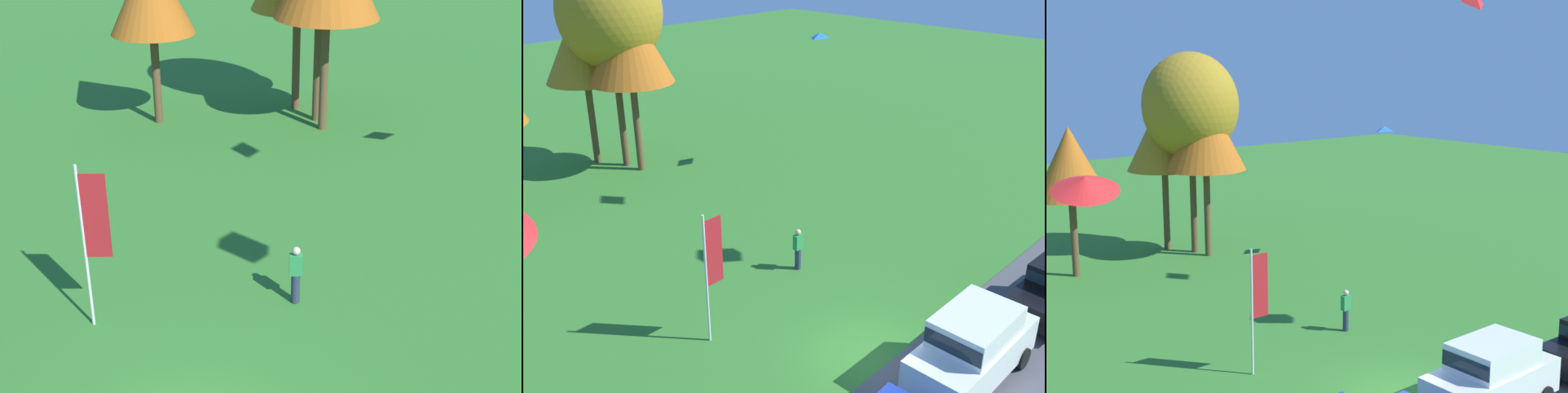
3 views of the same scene
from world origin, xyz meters
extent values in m
cube|color=white|center=(1.32, -2.65, 0.95)|extent=(4.61, 1.91, 1.10)
cube|color=white|center=(1.32, -2.65, 1.92)|extent=(2.61, 1.77, 0.84)
cube|color=#19232D|center=(1.32, -2.65, 1.92)|extent=(2.66, 1.73, 0.46)
cylinder|color=black|center=(2.88, -1.74, 0.40)|extent=(0.68, 0.24, 0.68)
cylinder|color=black|center=(5.11, -2.14, 0.40)|extent=(0.69, 0.27, 0.68)
cylinder|color=#2D334C|center=(2.49, 5.29, 0.44)|extent=(0.24, 0.24, 0.88)
cube|color=#2D8E47|center=(2.49, 5.29, 1.18)|extent=(0.36, 0.22, 0.60)
sphere|color=beige|center=(2.49, 5.29, 1.60)|extent=(0.22, 0.22, 0.22)
cylinder|color=brown|center=(-3.00, 19.49, 1.99)|extent=(0.36, 0.36, 3.99)
cone|color=#B25B19|center=(-3.00, 19.49, 5.78)|extent=(3.59, 3.59, 3.59)
cylinder|color=brown|center=(3.17, 21.38, 2.31)|extent=(0.36, 0.36, 4.61)
cone|color=olive|center=(3.17, 21.38, 6.69)|extent=(4.15, 4.15, 4.15)
cylinder|color=brown|center=(4.03, 19.76, 2.94)|extent=(0.36, 0.36, 5.89)
ellipsoid|color=olive|center=(4.03, 19.76, 8.27)|extent=(5.30, 5.30, 5.83)
cylinder|color=brown|center=(4.23, 18.62, 2.42)|extent=(0.36, 0.36, 4.83)
cone|color=#B25B19|center=(4.23, 18.62, 7.01)|extent=(4.35, 4.35, 4.35)
cylinder|color=silver|center=(-2.78, 4.29, 2.25)|extent=(0.08, 0.08, 4.50)
cube|color=red|center=(-2.43, 4.29, 3.15)|extent=(0.64, 0.04, 2.25)
pyramid|color=blue|center=(11.23, 11.97, 7.14)|extent=(1.22, 0.98, 0.31)
cone|color=red|center=(-9.92, 0.51, 8.01)|extent=(1.95, 1.98, 0.79)
camera|label=1|loc=(1.55, -11.19, 11.22)|focal=50.00mm
camera|label=2|loc=(-12.68, -8.63, 12.34)|focal=42.00mm
camera|label=3|loc=(-16.26, -15.24, 10.80)|focal=50.00mm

